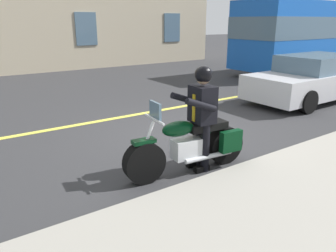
{
  "coord_description": "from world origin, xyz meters",
  "views": [
    {
      "loc": [
        4.01,
        5.41,
        2.4
      ],
      "look_at": [
        1.11,
        1.2,
        0.75
      ],
      "focal_mm": 34.96,
      "sensor_mm": 36.0,
      "label": 1
    }
  ],
  "objects": [
    {
      "name": "ground_plane",
      "position": [
        0.0,
        0.0,
        0.0
      ],
      "size": [
        80.0,
        80.0,
        0.0
      ],
      "primitive_type": "plane",
      "color": "#333335"
    },
    {
      "name": "car_silver",
      "position": [
        -5.44,
        -0.36,
        0.69
      ],
      "size": [
        4.6,
        1.92,
        1.4
      ],
      "color": "silver",
      "rests_on": "ground_plane"
    },
    {
      "name": "motorcycle_main",
      "position": [
        0.87,
        1.51,
        0.45
      ],
      "size": [
        2.22,
        0.72,
        1.26
      ],
      "color": "black",
      "rests_on": "ground_plane"
    },
    {
      "name": "bus_near",
      "position": [
        -12.04,
        -4.04,
        1.87
      ],
      "size": [
        11.05,
        2.7,
        3.3
      ],
      "color": "blue",
      "rests_on": "ground_plane"
    },
    {
      "name": "lane_center_stripe",
      "position": [
        0.0,
        -2.0,
        0.01
      ],
      "size": [
        60.0,
        0.16,
        0.01
      ],
      "primitive_type": "cube",
      "color": "#E5DB4C",
      "rests_on": "ground_plane"
    },
    {
      "name": "rider_main",
      "position": [
        0.68,
        1.52,
        1.04
      ],
      "size": [
        0.66,
        0.59,
        1.74
      ],
      "color": "black",
      "rests_on": "ground_plane"
    }
  ]
}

